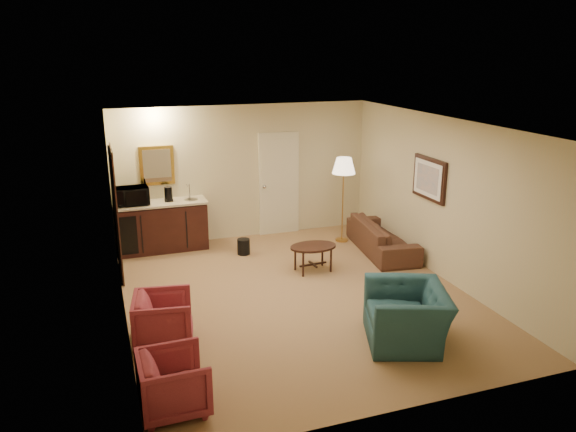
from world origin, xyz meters
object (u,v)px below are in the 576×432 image
(sofa, at_px, (382,232))
(microwave, at_px, (132,194))
(floor_lamp, at_px, (343,200))
(wetbar_cabinet, at_px, (162,226))
(coffee_maker, at_px, (168,194))
(teal_armchair, at_px, (407,307))
(coffee_table, at_px, (313,258))
(rose_chair_far, at_px, (174,380))
(waste_bin, at_px, (244,247))
(rose_chair_near, at_px, (163,317))

(sofa, height_order, microwave, microwave)
(sofa, distance_m, floor_lamp, 1.01)
(wetbar_cabinet, xyz_separation_m, coffee_maker, (0.15, 0.01, 0.60))
(floor_lamp, bearing_deg, coffee_maker, 168.80)
(sofa, xyz_separation_m, teal_armchair, (-1.29, -3.05, 0.11))
(microwave, bearing_deg, coffee_table, -36.27)
(rose_chair_far, bearing_deg, microwave, -1.18)
(sofa, bearing_deg, microwave, 79.01)
(waste_bin, bearing_deg, sofa, -15.95)
(wetbar_cabinet, distance_m, sofa, 4.06)
(coffee_table, xyz_separation_m, floor_lamp, (1.10, 1.25, 0.60))
(rose_chair_far, relative_size, waste_bin, 2.45)
(rose_chair_near, distance_m, floor_lamp, 4.77)
(microwave, bearing_deg, floor_lamp, -11.15)
(teal_armchair, height_order, coffee_maker, coffee_maker)
(teal_armchair, height_order, waste_bin, teal_armchair)
(teal_armchair, relative_size, microwave, 1.91)
(rose_chair_near, height_order, microwave, microwave)
(sofa, bearing_deg, wetbar_cabinet, 76.66)
(wetbar_cabinet, relative_size, rose_chair_far, 2.33)
(coffee_table, distance_m, floor_lamp, 1.77)
(rose_chair_near, distance_m, coffee_table, 3.13)
(waste_bin, bearing_deg, wetbar_cabinet, 151.93)
(wetbar_cabinet, height_order, coffee_table, wetbar_cabinet)
(sofa, distance_m, microwave, 4.58)
(teal_armchair, relative_size, rose_chair_near, 1.52)
(rose_chair_far, distance_m, waste_bin, 4.62)
(coffee_maker, bearing_deg, rose_chair_far, -103.69)
(rose_chair_far, distance_m, coffee_table, 4.12)
(floor_lamp, height_order, coffee_maker, floor_lamp)
(rose_chair_near, bearing_deg, coffee_table, -49.65)
(floor_lamp, bearing_deg, rose_chair_far, -131.72)
(wetbar_cabinet, xyz_separation_m, waste_bin, (1.35, -0.72, -0.32))
(waste_bin, xyz_separation_m, coffee_maker, (-1.20, 0.73, 0.91))
(microwave, distance_m, coffee_maker, 0.65)
(sofa, bearing_deg, floor_lamp, 36.80)
(sofa, xyz_separation_m, rose_chair_near, (-4.22, -2.09, -0.01))
(rose_chair_near, height_order, rose_chair_far, rose_chair_near)
(floor_lamp, relative_size, microwave, 2.86)
(waste_bin, bearing_deg, microwave, 159.03)
(wetbar_cabinet, distance_m, waste_bin, 1.56)
(rose_chair_far, bearing_deg, sofa, -51.81)
(teal_armchair, height_order, rose_chair_far, teal_armchair)
(sofa, height_order, coffee_table, sofa)
(sofa, height_order, teal_armchair, teal_armchair)
(rose_chair_far, xyz_separation_m, microwave, (0.00, 4.94, 0.76))
(sofa, relative_size, microwave, 3.35)
(teal_armchair, height_order, floor_lamp, floor_lamp)
(teal_armchair, xyz_separation_m, coffee_maker, (-2.36, 4.48, 0.57))
(coffee_maker, bearing_deg, microwave, 175.18)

